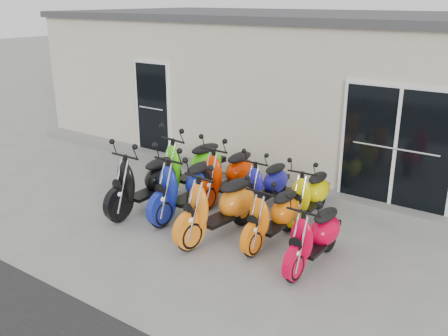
{
  "coord_description": "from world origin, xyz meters",
  "views": [
    {
      "loc": [
        4.99,
        -6.44,
        3.72
      ],
      "look_at": [
        0.0,
        0.6,
        0.75
      ],
      "focal_mm": 40.0,
      "sensor_mm": 36.0,
      "label": 1
    }
  ],
  "objects_px": {
    "scooter_back_green": "(190,157)",
    "scooter_front_blue": "(186,178)",
    "scooter_front_red": "(315,228)",
    "scooter_front_orange_b": "(273,208)",
    "scooter_back_blue": "(266,177)",
    "scooter_back_red": "(227,166)",
    "scooter_front_orange_a": "(219,196)",
    "scooter_back_yellow": "(310,187)",
    "scooter_front_black": "(144,173)"
  },
  "relations": [
    {
      "from": "scooter_front_orange_b",
      "to": "scooter_back_green",
      "type": "xyz_separation_m",
      "value": [
        -2.46,
        0.98,
        0.12
      ]
    },
    {
      "from": "scooter_front_orange_b",
      "to": "scooter_back_yellow",
      "type": "xyz_separation_m",
      "value": [
        0.07,
        1.15,
        -0.0
      ]
    },
    {
      "from": "scooter_front_black",
      "to": "scooter_front_orange_b",
      "type": "relative_size",
      "value": 1.17
    },
    {
      "from": "scooter_back_red",
      "to": "scooter_front_blue",
      "type": "bearing_deg",
      "value": -100.94
    },
    {
      "from": "scooter_back_green",
      "to": "scooter_front_orange_a",
      "type": "bearing_deg",
      "value": -31.21
    },
    {
      "from": "scooter_front_blue",
      "to": "scooter_back_yellow",
      "type": "bearing_deg",
      "value": 31.51
    },
    {
      "from": "scooter_front_blue",
      "to": "scooter_back_blue",
      "type": "xyz_separation_m",
      "value": [
        0.98,
        1.1,
        -0.11
      ]
    },
    {
      "from": "scooter_front_orange_b",
      "to": "scooter_back_blue",
      "type": "xyz_separation_m",
      "value": [
        -0.82,
        1.15,
        -0.01
      ]
    },
    {
      "from": "scooter_front_blue",
      "to": "scooter_back_yellow",
      "type": "height_order",
      "value": "scooter_front_blue"
    },
    {
      "from": "scooter_front_blue",
      "to": "scooter_back_red",
      "type": "relative_size",
      "value": 1.03
    },
    {
      "from": "scooter_front_black",
      "to": "scooter_back_red",
      "type": "height_order",
      "value": "scooter_front_black"
    },
    {
      "from": "scooter_front_black",
      "to": "scooter_back_yellow",
      "type": "relative_size",
      "value": 1.18
    },
    {
      "from": "scooter_back_red",
      "to": "scooter_back_yellow",
      "type": "height_order",
      "value": "scooter_back_red"
    },
    {
      "from": "scooter_front_orange_a",
      "to": "scooter_front_red",
      "type": "height_order",
      "value": "scooter_front_orange_a"
    },
    {
      "from": "scooter_front_blue",
      "to": "scooter_back_green",
      "type": "xyz_separation_m",
      "value": [
        -0.66,
        0.93,
        0.02
      ]
    },
    {
      "from": "scooter_front_red",
      "to": "scooter_back_yellow",
      "type": "bearing_deg",
      "value": 119.67
    },
    {
      "from": "scooter_front_blue",
      "to": "scooter_front_orange_b",
      "type": "relative_size",
      "value": 1.17
    },
    {
      "from": "scooter_front_orange_b",
      "to": "scooter_back_yellow",
      "type": "relative_size",
      "value": 1.01
    },
    {
      "from": "scooter_front_orange_a",
      "to": "scooter_front_orange_b",
      "type": "distance_m",
      "value": 0.88
    },
    {
      "from": "scooter_front_orange_b",
      "to": "scooter_back_blue",
      "type": "bearing_deg",
      "value": 127.47
    },
    {
      "from": "scooter_front_blue",
      "to": "scooter_back_red",
      "type": "height_order",
      "value": "scooter_front_blue"
    },
    {
      "from": "scooter_back_green",
      "to": "scooter_front_blue",
      "type": "bearing_deg",
      "value": -47.6
    },
    {
      "from": "scooter_back_blue",
      "to": "scooter_front_blue",
      "type": "bearing_deg",
      "value": -131.2
    },
    {
      "from": "scooter_front_red",
      "to": "scooter_back_green",
      "type": "distance_m",
      "value": 3.53
    },
    {
      "from": "scooter_front_orange_a",
      "to": "scooter_back_red",
      "type": "bearing_deg",
      "value": 127.67
    },
    {
      "from": "scooter_front_black",
      "to": "scooter_back_green",
      "type": "height_order",
      "value": "scooter_back_green"
    },
    {
      "from": "scooter_back_yellow",
      "to": "scooter_back_blue",
      "type": "bearing_deg",
      "value": 176.59
    },
    {
      "from": "scooter_back_red",
      "to": "scooter_back_green",
      "type": "bearing_deg",
      "value": -176.13
    },
    {
      "from": "scooter_front_red",
      "to": "scooter_back_blue",
      "type": "xyz_separation_m",
      "value": [
        -1.66,
        1.42,
        -0.0
      ]
    },
    {
      "from": "scooter_back_yellow",
      "to": "scooter_front_orange_a",
      "type": "bearing_deg",
      "value": -124.39
    },
    {
      "from": "scooter_back_green",
      "to": "scooter_back_red",
      "type": "relative_size",
      "value": 1.05
    },
    {
      "from": "scooter_front_red",
      "to": "scooter_front_blue",
      "type": "bearing_deg",
      "value": 174.27
    },
    {
      "from": "scooter_back_yellow",
      "to": "scooter_front_black",
      "type": "bearing_deg",
      "value": -155.82
    },
    {
      "from": "scooter_back_red",
      "to": "scooter_back_blue",
      "type": "height_order",
      "value": "scooter_back_red"
    },
    {
      "from": "scooter_front_black",
      "to": "scooter_back_blue",
      "type": "relative_size",
      "value": 1.18
    },
    {
      "from": "scooter_front_red",
      "to": "scooter_back_green",
      "type": "bearing_deg",
      "value": 160.37
    },
    {
      "from": "scooter_front_orange_b",
      "to": "scooter_front_red",
      "type": "xyz_separation_m",
      "value": [
        0.84,
        -0.27,
        -0.0
      ]
    },
    {
      "from": "scooter_front_red",
      "to": "scooter_back_blue",
      "type": "height_order",
      "value": "scooter_front_red"
    },
    {
      "from": "scooter_front_black",
      "to": "scooter_front_orange_b",
      "type": "distance_m",
      "value": 2.57
    },
    {
      "from": "scooter_back_red",
      "to": "scooter_back_yellow",
      "type": "distance_m",
      "value": 1.67
    },
    {
      "from": "scooter_back_green",
      "to": "scooter_back_yellow",
      "type": "height_order",
      "value": "scooter_back_green"
    },
    {
      "from": "scooter_back_red",
      "to": "scooter_back_blue",
      "type": "xyz_separation_m",
      "value": [
        0.77,
        0.12,
        -0.09
      ]
    },
    {
      "from": "scooter_front_black",
      "to": "scooter_front_blue",
      "type": "distance_m",
      "value": 0.8
    },
    {
      "from": "scooter_front_orange_b",
      "to": "scooter_back_red",
      "type": "distance_m",
      "value": 1.9
    },
    {
      "from": "scooter_front_orange_b",
      "to": "scooter_back_blue",
      "type": "relative_size",
      "value": 1.01
    },
    {
      "from": "scooter_front_orange_a",
      "to": "scooter_back_yellow",
      "type": "bearing_deg",
      "value": 66.54
    },
    {
      "from": "scooter_front_blue",
      "to": "scooter_back_red",
      "type": "distance_m",
      "value": 1.0
    },
    {
      "from": "scooter_back_blue",
      "to": "scooter_back_green",
      "type": "bearing_deg",
      "value": -173.74
    },
    {
      "from": "scooter_front_black",
      "to": "scooter_back_green",
      "type": "bearing_deg",
      "value": 84.89
    },
    {
      "from": "scooter_front_blue",
      "to": "scooter_back_blue",
      "type": "relative_size",
      "value": 1.18
    }
  ]
}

